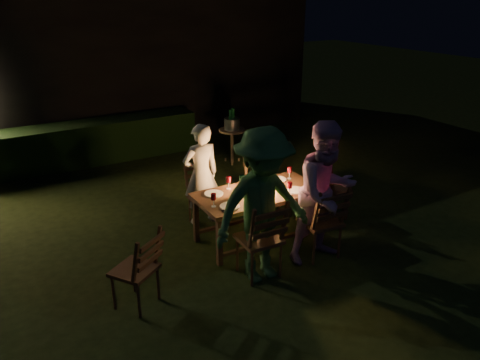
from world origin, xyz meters
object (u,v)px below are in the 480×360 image
bottle_bucket_b (233,120)px  bottle_bucket_a (231,122)px  side_table (232,133)px  bottle_table (242,186)px  person_house_side (201,175)px  lantern (260,179)px  chair_near_right (320,234)px  person_opp_right (326,193)px  chair_far_right (262,189)px  ice_bucket (232,124)px  chair_near_left (260,252)px  chair_end (329,199)px  chair_far_left (204,206)px  dining_table (258,196)px  person_opp_left (263,207)px  chair_spare (137,282)px

bottle_bucket_b → bottle_bucket_a: bearing=-141.3°
side_table → bottle_table: bearing=-117.3°
bottle_bucket_b → person_house_side: bearing=-129.7°
lantern → bottle_table: 0.30m
chair_near_right → person_opp_right: size_ratio=0.58×
chair_far_right → person_house_side: person_house_side is taller
person_opp_right → ice_bucket: (0.77, 3.66, -0.11)m
chair_near_left → ice_bucket: 3.99m
bottle_bucket_a → bottle_bucket_b: (0.10, 0.08, 0.00)m
chair_near_left → bottle_bucket_b: 4.05m
chair_far_right → chair_end: bearing=139.1°
chair_far_left → chair_end: (1.66, -0.80, 0.04)m
chair_end → dining_table: bearing=-93.0°
ice_bucket → bottle_bucket_b: bearing=38.7°
person_opp_left → bottle_bucket_a: 3.95m
chair_near_left → person_opp_right: size_ratio=0.59×
person_opp_left → bottle_bucket_b: 4.06m
person_opp_left → chair_far_right: bearing=57.8°
chair_spare → person_opp_right: person_opp_right is taller
chair_end → person_opp_left: person_opp_left is taller
chair_far_right → person_opp_right: person_opp_right is taller
person_house_side → person_opp_right: (0.87, -1.66, 0.15)m
chair_near_left → person_house_side: 1.65m
person_opp_right → side_table: (0.77, 3.66, -0.30)m
chair_spare → person_opp_left: person_opp_left is taller
dining_table → person_opp_right: bearing=-61.2°
side_table → person_opp_right: bearing=-101.9°
dining_table → bottle_bucket_a: (1.16, 2.79, 0.21)m
person_house_side → ice_bucket: (1.64, 2.00, 0.04)m
bottle_table → bottle_bucket_b: bottle_bucket_b is taller
chair_far_right → lantern: (-0.52, -0.71, 0.53)m
chair_far_left → person_opp_left: size_ratio=0.49×
dining_table → bottle_bucket_b: bottle_bucket_b is taller
chair_near_left → bottle_table: (0.22, 0.77, 0.52)m
lantern → ice_bucket: lantern is taller
chair_far_left → chair_spare: bearing=45.7°
chair_end → person_house_side: size_ratio=0.68×
person_opp_left → lantern: (0.52, 0.86, -0.07)m
chair_end → person_opp_right: 1.27m
chair_far_right → side_table: bearing=-98.1°
side_table → bottle_bucket_a: size_ratio=2.11×
person_house_side → person_opp_left: bearing=90.0°
chair_near_right → chair_spare: size_ratio=1.09×
person_house_side → lantern: bearing=123.0°
person_house_side → chair_end: bearing=153.9°
chair_end → lantern: 1.30m
person_opp_right → bottle_bucket_a: 3.69m
bottle_table → dining_table: bearing=-1.1°
dining_table → chair_end: chair_end is taller
chair_far_left → side_table: bearing=-125.8°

